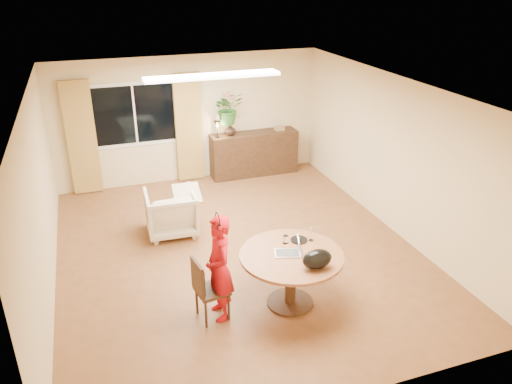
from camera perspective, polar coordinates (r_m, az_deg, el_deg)
floor at (r=8.07m, az=-2.14°, el=-6.71°), size 6.50×6.50×0.00m
ceiling at (r=7.09m, az=-2.47°, el=11.61°), size 6.50×6.50×0.00m
wall_back at (r=10.47m, az=-7.58°, el=8.26°), size 5.50×0.00×5.50m
wall_left at (r=7.26m, az=-23.53°, el=-1.02°), size 0.00×6.50×6.50m
wall_right at (r=8.63m, az=15.47°, el=4.08°), size 0.00×6.50×6.50m
window at (r=10.25m, az=-13.70°, el=8.59°), size 1.70×0.03×1.30m
curtain_left at (r=10.24m, az=-19.30°, el=5.81°), size 0.55×0.08×2.25m
curtain_right at (r=10.42m, az=-7.69°, el=7.28°), size 0.55×0.08×2.25m
ceiling_panel at (r=8.23m, az=-4.96°, el=13.07°), size 2.20×0.35×0.05m
dining_table at (r=6.59m, az=4.04°, el=-8.30°), size 1.36×1.36×0.77m
dining_chair at (r=6.46m, az=-5.07°, el=-10.92°), size 0.47×0.44×0.88m
child at (r=6.33m, az=-4.23°, el=-8.68°), size 0.53×0.36×1.43m
laptop at (r=6.45m, az=3.63°, el=-6.15°), size 0.41×0.33×0.24m
tumbler at (r=6.71m, az=3.40°, el=-5.43°), size 0.09×0.09×0.11m
wine_glass at (r=6.79m, az=6.34°, el=-4.81°), size 0.08×0.08×0.19m
pot_lid at (r=6.80m, az=4.93°, el=-5.42°), size 0.28×0.28×0.04m
handbag at (r=6.19m, az=7.00°, el=-7.62°), size 0.42×0.30×0.26m
armchair at (r=8.54m, az=-9.68°, el=-2.31°), size 0.85×0.88×0.77m
throw at (r=8.39m, az=-7.94°, el=0.33°), size 0.48×0.58×0.03m
sideboard at (r=10.84m, az=-0.23°, el=4.42°), size 1.88×0.46×0.94m
vase at (r=10.50m, az=-2.98°, el=7.14°), size 0.24×0.24×0.25m
bouquet at (r=10.36m, az=-3.21°, el=9.52°), size 0.68×0.62×0.66m
book_stack at (r=10.87m, az=2.71°, el=7.30°), size 0.24×0.20×0.08m
desk_lamp at (r=10.36m, az=-4.45°, el=7.21°), size 0.19×0.19×0.36m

